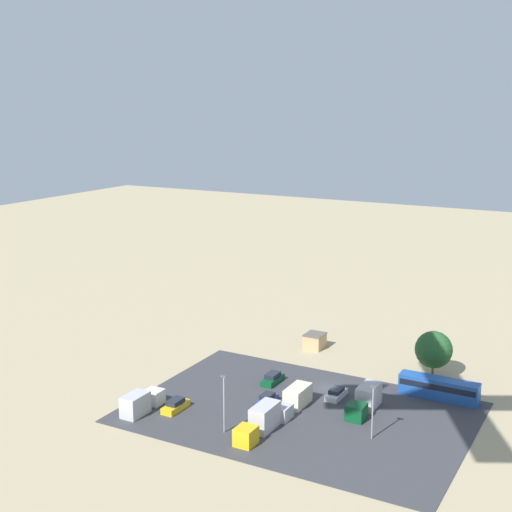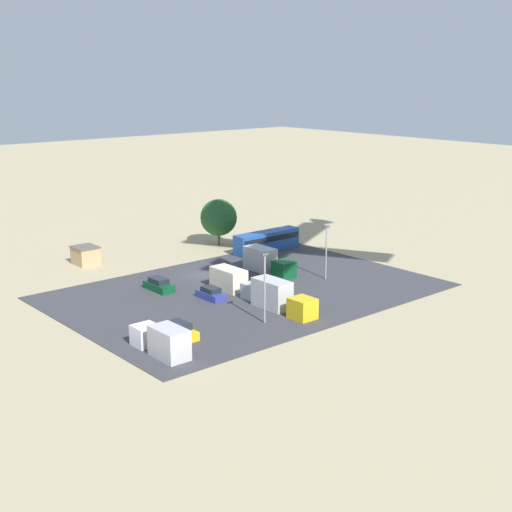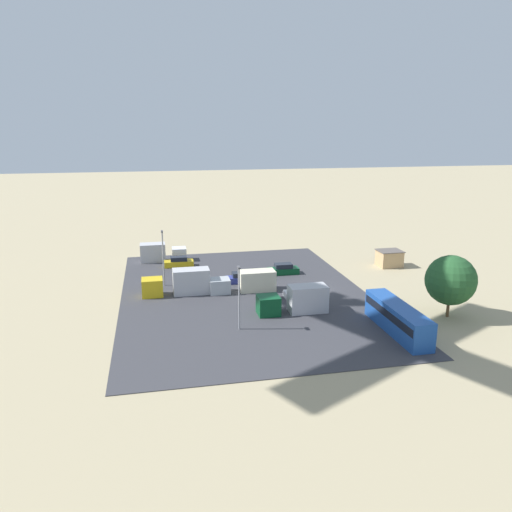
# 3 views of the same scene
# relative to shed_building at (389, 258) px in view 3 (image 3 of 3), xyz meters

# --- Properties ---
(ground_plane) EXTENTS (400.00, 400.00, 0.00)m
(ground_plane) POSITION_rel_shed_building_xyz_m (-9.33, 15.97, -1.35)
(ground_plane) COLOR tan
(parking_lot_surface) EXTENTS (47.42, 33.08, 0.08)m
(parking_lot_surface) POSITION_rel_shed_building_xyz_m (-9.33, 25.90, -1.31)
(parking_lot_surface) COLOR #38383D
(parking_lot_surface) RESTS_ON ground
(shed_building) EXTENTS (3.35, 3.89, 2.69)m
(shed_building) POSITION_rel_shed_building_xyz_m (0.00, 0.00, 0.00)
(shed_building) COLOR tan
(shed_building) RESTS_ON ground
(bus) EXTENTS (11.80, 2.52, 3.17)m
(bus) POSITION_rel_shed_building_xyz_m (-25.44, 11.62, 0.43)
(bus) COLOR #1E4C9E
(bus) RESTS_ON ground
(parked_car_0) EXTENTS (1.85, 4.15, 1.52)m
(parked_car_0) POSITION_rel_shed_building_xyz_m (-3.82, 25.57, -0.64)
(parked_car_0) COLOR navy
(parked_car_0) RESTS_ON ground
(parked_car_1) EXTENTS (1.94, 4.68, 1.45)m
(parked_car_1) POSITION_rel_shed_building_xyz_m (-11.89, 18.62, -0.67)
(parked_car_1) COLOR silver
(parked_car_1) RESTS_ON ground
(parked_car_2) EXTENTS (1.96, 4.73, 1.65)m
(parked_car_2) POSITION_rel_shed_building_xyz_m (-0.90, 18.24, -0.59)
(parked_car_2) COLOR #0C4723
(parked_car_2) RESTS_ON ground
(parked_car_3) EXTENTS (1.92, 4.72, 1.66)m
(parked_car_3) POSITION_rel_shed_building_xyz_m (6.71, 33.92, -0.58)
(parked_car_3) COLOR gold
(parked_car_3) RESTS_ON ground
(parked_truck_0) EXTENTS (2.55, 8.65, 3.32)m
(parked_truck_0) POSITION_rel_shed_building_xyz_m (-17.25, 20.87, 0.25)
(parked_truck_0) COLOR #0C4723
(parked_truck_0) RESTS_ON ground
(parked_truck_1) EXTENTS (2.53, 9.18, 2.84)m
(parked_truck_1) POSITION_rel_shed_building_xyz_m (-7.97, 25.40, 0.03)
(parked_truck_1) COLOR #ADB2B7
(parked_truck_1) RESTS_ON ground
(parked_truck_2) EXTENTS (2.50, 7.66, 3.10)m
(parked_truck_2) POSITION_rel_shed_building_xyz_m (10.73, 36.77, 0.15)
(parked_truck_2) COLOR silver
(parked_truck_2) RESTS_ON ground
(parked_truck_3) EXTENTS (2.49, 9.11, 3.45)m
(parked_truck_3) POSITION_rel_shed_building_xyz_m (-7.38, 34.48, 0.30)
(parked_truck_3) COLOR gold
(parked_truck_3) RESTS_ON ground
(tree_near_shed) EXTENTS (6.00, 6.00, 7.63)m
(tree_near_shed) POSITION_rel_shed_building_xyz_m (-22.29, 3.36, 3.28)
(tree_near_shed) COLOR brown
(tree_near_shed) RESTS_ON ground
(light_pole_lot_centre) EXTENTS (0.90, 0.28, 7.38)m
(light_pole_lot_centre) POSITION_rel_shed_building_xyz_m (-21.09, 28.72, 2.84)
(light_pole_lot_centre) COLOR gray
(light_pole_lot_centre) RESTS_ON ground
(light_pole_lot_edge) EXTENTS (0.90, 0.28, 8.08)m
(light_pole_lot_edge) POSITION_rel_shed_building_xyz_m (-3.09, 36.55, 3.19)
(light_pole_lot_edge) COLOR gray
(light_pole_lot_edge) RESTS_ON ground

